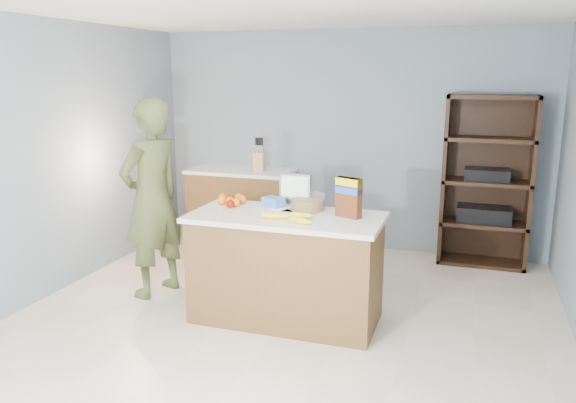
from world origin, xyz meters
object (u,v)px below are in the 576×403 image
(counter_peninsula, at_px, (286,272))
(cereal_box, at_px, (349,194))
(tv, at_px, (295,188))
(shelving_unit, at_px, (486,184))
(person, at_px, (152,199))

(counter_peninsula, height_order, cereal_box, cereal_box)
(tv, bearing_deg, counter_peninsula, -85.76)
(counter_peninsula, xyz_separation_m, tv, (-0.02, 0.32, 0.64))
(tv, relative_size, cereal_box, 0.89)
(shelving_unit, relative_size, person, 1.00)
(tv, height_order, cereal_box, cereal_box)
(counter_peninsula, height_order, shelving_unit, shelving_unit)
(cereal_box, bearing_deg, counter_peninsula, -169.61)
(counter_peninsula, distance_m, person, 1.43)
(counter_peninsula, bearing_deg, cereal_box, 10.39)
(shelving_unit, xyz_separation_m, person, (-2.89, -1.89, 0.04))
(counter_peninsula, distance_m, cereal_box, 0.83)
(person, relative_size, cereal_box, 5.72)
(person, xyz_separation_m, cereal_box, (1.83, -0.07, 0.18))
(shelving_unit, xyz_separation_m, cereal_box, (-1.06, -1.96, 0.22))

